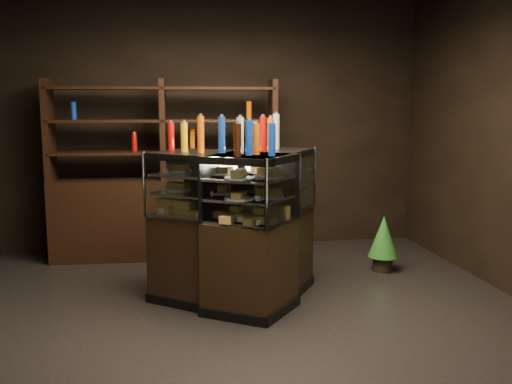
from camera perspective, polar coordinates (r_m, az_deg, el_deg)
The scene contains 7 objects.
ground at distance 4.73m, azimuth -1.31°, elevation -12.72°, with size 5.00×5.00×0.00m, color black.
room_shell at distance 4.40m, azimuth -1.40°, elevation 11.47°, with size 5.02×5.02×3.01m.
display_case at distance 5.02m, azimuth -1.43°, elevation -6.02°, with size 1.61×1.36×1.33m.
food_display at distance 4.91m, azimuth -1.44°, elevation 0.09°, with size 1.24×1.04×0.42m.
bottles_top at distance 4.86m, azimuth -1.48°, elevation 5.64°, with size 1.07×0.90×0.30m.
potted_conifer at distance 6.08m, azimuth 12.64°, elevation -4.27°, with size 0.31×0.31×0.67m.
back_shelving at distance 6.51m, azimuth -9.08°, elevation -1.30°, with size 2.53×0.55×2.00m.
Camera 1 is at (-0.61, -4.36, 1.75)m, focal length 40.00 mm.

